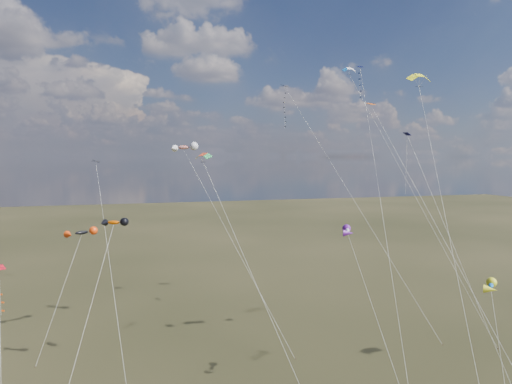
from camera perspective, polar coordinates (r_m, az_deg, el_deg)
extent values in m
cube|color=black|center=(70.42, 3.63, 13.07)|extent=(1.45, 1.46, 0.39)
cylinder|color=silver|center=(63.81, 12.39, -1.33)|extent=(14.03, 19.44, 33.79)
cube|color=#332316|center=(63.55, 22.30, -17.24)|extent=(0.10, 0.10, 0.12)
cube|color=#0C0F43|center=(65.38, 12.90, 15.03)|extent=(0.78, 0.74, 0.30)
cylinder|color=silver|center=(50.99, 15.43, -1.94)|extent=(8.50, 26.36, 35.34)
cube|color=black|center=(58.89, -19.39, 3.65)|extent=(0.88, 0.91, 0.28)
cylinder|color=silver|center=(53.10, -17.79, -8.69)|extent=(3.32, 14.12, 22.65)
cylinder|color=silver|center=(45.81, -29.31, -17.41)|extent=(1.79, 8.40, 13.14)
cube|color=#0A0B54|center=(58.86, 18.37, 6.90)|extent=(0.85, 0.90, 0.36)
cylinder|color=silver|center=(55.03, 23.64, -6.63)|extent=(3.35, 14.23, 25.96)
cube|color=#EB570D|center=(54.50, 14.16, 10.64)|extent=(1.01, 0.98, 0.29)
cylinder|color=silver|center=(45.66, 23.11, -6.75)|extent=(2.95, 24.50, 29.21)
cylinder|color=silver|center=(44.17, 23.16, -4.97)|extent=(9.58, 24.04, 32.48)
cylinder|color=silver|center=(66.21, 19.23, 0.01)|extent=(9.70, 21.09, 36.74)
cube|color=#332316|center=(65.21, 27.99, -16.86)|extent=(0.10, 0.10, 0.12)
cylinder|color=silver|center=(45.96, -0.42, -10.01)|extent=(8.19, 9.90, 23.43)
ellipsoid|color=black|center=(64.77, -20.97, -4.76)|extent=(3.78, 2.88, 1.19)
cylinder|color=silver|center=(61.37, -23.24, -11.63)|extent=(4.23, 10.41, 13.18)
cube|color=#332316|center=(59.02, -25.88, -19.09)|extent=(0.10, 0.10, 0.12)
ellipsoid|color=#CD4900|center=(51.41, -17.37, -3.65)|extent=(2.83, 1.89, 1.00)
cylinder|color=silver|center=(47.44, -20.32, -14.42)|extent=(4.76, 12.25, 16.15)
ellipsoid|color=white|center=(45.23, 11.35, -4.72)|extent=(1.58, 2.30, 0.84)
cylinder|color=silver|center=(44.29, 15.15, -15.73)|extent=(2.43, 8.31, 16.06)
ellipsoid|color=red|center=(62.41, -9.03, 5.53)|extent=(3.45, 2.43, 1.37)
cylinder|color=silver|center=(57.22, -2.64, -6.62)|extent=(10.82, 14.51, 24.45)
cube|color=#332316|center=(55.78, 4.96, -20.07)|extent=(0.10, 0.10, 0.12)
ellipsoid|color=blue|center=(44.93, 27.30, -10.36)|extent=(2.16, 2.15, 0.97)
cylinder|color=silver|center=(44.00, 28.50, -19.03)|extent=(2.56, 5.95, 12.09)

